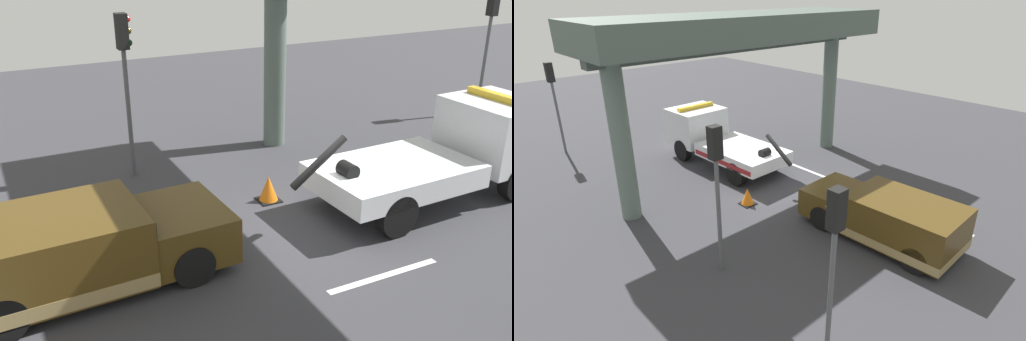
% 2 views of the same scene
% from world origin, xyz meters
% --- Properties ---
extents(ground_plane, '(60.00, 40.00, 0.10)m').
position_xyz_m(ground_plane, '(0.00, 0.00, -0.05)').
color(ground_plane, '#38383D').
extents(lane_stripe_mid, '(2.60, 0.16, 0.01)m').
position_xyz_m(lane_stripe_mid, '(0.00, -2.32, 0.00)').
color(lane_stripe_mid, silver).
rests_on(lane_stripe_mid, ground).
extents(tow_truck_white, '(7.29, 2.60, 2.46)m').
position_xyz_m(tow_truck_white, '(3.92, 0.03, 1.20)').
color(tow_truck_white, white).
rests_on(tow_truck_white, ground).
extents(towed_van_green, '(5.27, 2.37, 1.58)m').
position_xyz_m(towed_van_green, '(-5.35, -0.00, 0.78)').
color(towed_van_green, '#4C3814').
rests_on(towed_van_green, ground).
extents(traffic_light_far, '(0.39, 0.32, 4.39)m').
position_xyz_m(traffic_light_far, '(-2.98, 4.89, 3.19)').
color(traffic_light_far, '#515456').
rests_on(traffic_light_far, ground).
extents(traffic_light_mid, '(0.39, 0.32, 4.43)m').
position_xyz_m(traffic_light_mid, '(10.02, 4.89, 3.22)').
color(traffic_light_mid, '#515456').
rests_on(traffic_light_mid, ground).
extents(traffic_cone_orange, '(0.55, 0.55, 0.66)m').
position_xyz_m(traffic_cone_orange, '(-0.43, 1.74, 0.31)').
color(traffic_cone_orange, orange).
rests_on(traffic_cone_orange, ground).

